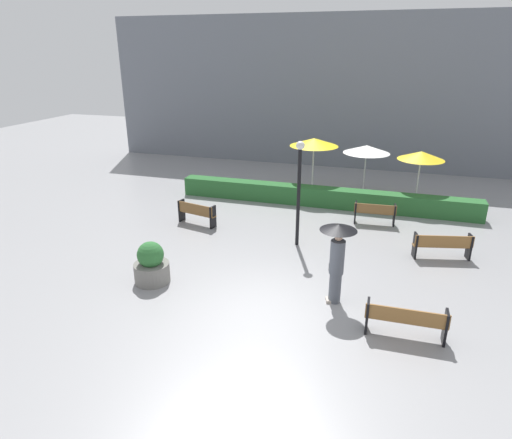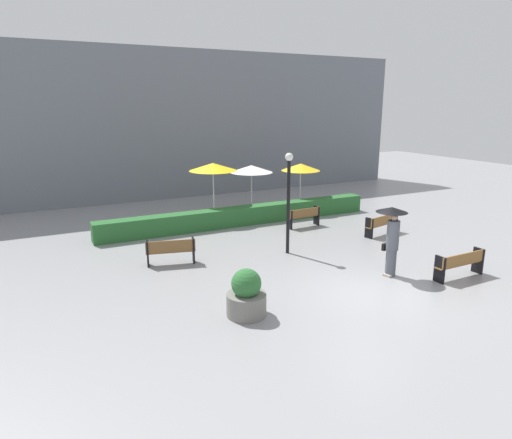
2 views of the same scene
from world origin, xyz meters
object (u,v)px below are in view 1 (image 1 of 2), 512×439
at_px(pedestrian_with_umbrella, 337,253).
at_px(patio_umbrella_yellow_far, 421,156).
at_px(patio_umbrella_yellow, 314,142).
at_px(patio_umbrella_white, 367,149).
at_px(bench_far_left, 196,212).
at_px(lamp_post, 299,183).
at_px(planter_pot, 151,265).
at_px(bench_near_right, 406,319).
at_px(bench_far_right, 443,244).
at_px(bench_back_row, 375,212).

height_order(pedestrian_with_umbrella, patio_umbrella_yellow_far, patio_umbrella_yellow_far).
xyz_separation_m(patio_umbrella_yellow, patio_umbrella_white, (2.29, 0.67, -0.32)).
bearing_deg(patio_umbrella_yellow_far, bench_far_left, -149.14).
bearing_deg(lamp_post, planter_pot, -132.36).
xyz_separation_m(pedestrian_with_umbrella, planter_pot, (-5.20, -0.48, -0.87)).
distance_m(bench_near_right, patio_umbrella_yellow, 11.24).
relative_size(bench_far_left, patio_umbrella_yellow, 0.63).
height_order(bench_far_right, patio_umbrella_white, patio_umbrella_white).
distance_m(bench_near_right, patio_umbrella_yellow_far, 10.23).
distance_m(planter_pot, patio_umbrella_white, 11.66).
bearing_deg(lamp_post, bench_back_row, 48.27).
distance_m(bench_near_right, planter_pot, 7.02).
bearing_deg(bench_far_left, bench_far_right, -2.89).
bearing_deg(patio_umbrella_yellow, planter_pot, -106.99).
xyz_separation_m(pedestrian_with_umbrella, lamp_post, (-1.73, 3.33, 0.83)).
distance_m(bench_far_right, patio_umbrella_yellow, 7.86).
height_order(bench_back_row, bench_near_right, bench_back_row).
height_order(bench_near_right, pedestrian_with_umbrella, pedestrian_with_umbrella).
height_order(planter_pot, patio_umbrella_yellow_far, patio_umbrella_yellow_far).
distance_m(bench_near_right, pedestrian_with_umbrella, 2.32).
height_order(bench_near_right, lamp_post, lamp_post).
bearing_deg(patio_umbrella_yellow, lamp_post, -84.77).
height_order(bench_far_right, bench_near_right, bench_far_right).
bearing_deg(bench_far_right, bench_far_left, 177.11).
bearing_deg(bench_near_right, bench_far_right, 76.10).
bearing_deg(pedestrian_with_umbrella, bench_near_right, -32.97).
relative_size(bench_back_row, pedestrian_with_umbrella, 0.73).
bearing_deg(planter_pot, bench_near_right, -5.56).
height_order(bench_back_row, patio_umbrella_white, patio_umbrella_white).
bearing_deg(bench_near_right, bench_far_left, 145.63).
xyz_separation_m(pedestrian_with_umbrella, patio_umbrella_white, (0.03, 9.82, 0.73)).
xyz_separation_m(bench_far_left, patio_umbrella_yellow_far, (8.14, 4.87, 1.68)).
distance_m(bench_far_right, patio_umbrella_white, 7.07).
distance_m(bench_far_right, pedestrian_with_umbrella, 4.76).
distance_m(bench_near_right, lamp_post, 5.96).
bearing_deg(bench_near_right, pedestrian_with_umbrella, 147.03).
distance_m(planter_pot, patio_umbrella_yellow, 10.25).
bearing_deg(pedestrian_with_umbrella, lamp_post, 117.40).
xyz_separation_m(lamp_post, patio_umbrella_yellow, (-0.53, 5.82, 0.22)).
xyz_separation_m(pedestrian_with_umbrella, patio_umbrella_yellow, (-2.26, 9.15, 1.05)).
relative_size(bench_far_left, patio_umbrella_yellow_far, 0.70).
height_order(bench_far_left, bench_far_right, bench_far_left).
bearing_deg(patio_umbrella_white, patio_umbrella_yellow, -163.62).
relative_size(lamp_post, patio_umbrella_white, 1.56).
distance_m(patio_umbrella_yellow, patio_umbrella_white, 2.40).
height_order(bench_back_row, pedestrian_with_umbrella, pedestrian_with_umbrella).
bearing_deg(lamp_post, bench_far_left, 170.04).
distance_m(bench_back_row, planter_pot, 8.84).
bearing_deg(patio_umbrella_yellow_far, patio_umbrella_white, 158.45).
xyz_separation_m(bench_far_left, planter_pot, (0.63, -4.53, 0.03)).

